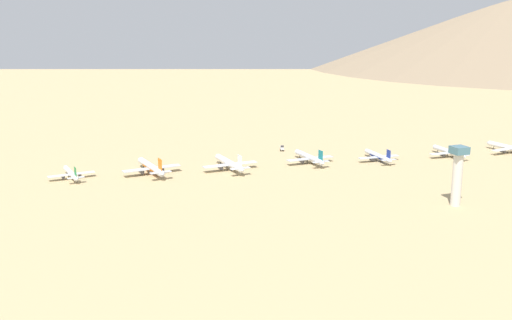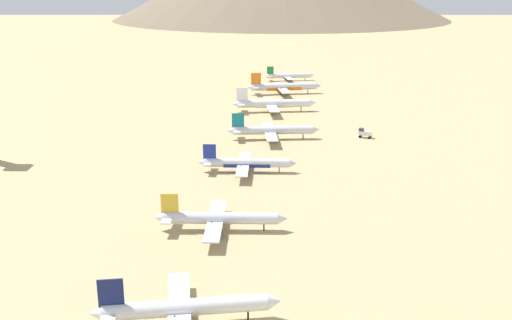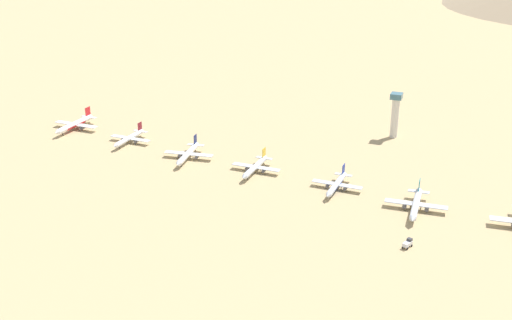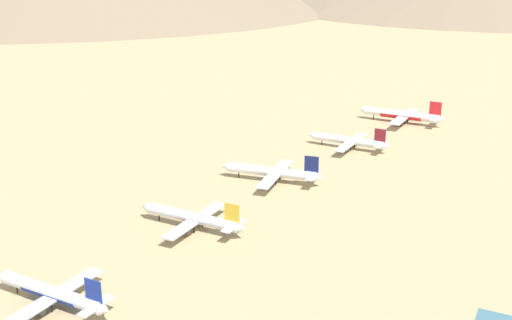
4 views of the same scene
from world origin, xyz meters
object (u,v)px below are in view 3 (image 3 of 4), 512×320
service_truck (408,243)px  control_tower (395,113)px  parked_jet_3 (255,167)px  parked_jet_2 (188,154)px  parked_jet_5 (416,204)px  parked_jet_4 (337,184)px  parked_jet_0 (75,124)px  parked_jet_1 (130,138)px

service_truck → control_tower: size_ratio=0.19×
parked_jet_3 → parked_jet_2: bearing=-95.2°
parked_jet_2 → parked_jet_5: bearing=81.5°
service_truck → parked_jet_3: bearing=-120.1°
parked_jet_4 → parked_jet_3: bearing=-97.4°
control_tower → parked_jet_3: bearing=-35.6°
parked_jet_0 → parked_jet_2: 96.76m
parked_jet_3 → service_truck: 108.64m
parked_jet_1 → service_truck: 198.21m
parked_jet_1 → parked_jet_3: 92.85m
parked_jet_5 → service_truck: parked_jet_5 is taller
parked_jet_1 → service_truck: parked_jet_1 is taller
parked_jet_1 → parked_jet_5: (31.45, 183.33, 0.38)m
parked_jet_1 → parked_jet_3: size_ratio=0.97×
parked_jet_2 → parked_jet_5: (20.35, 136.25, 0.12)m
parked_jet_2 → parked_jet_4: (10.45, 93.31, -0.33)m
parked_jet_1 → control_tower: size_ratio=1.16×
parked_jet_1 → control_tower: control_tower is taller
parked_jet_2 → parked_jet_5: 137.76m
parked_jet_3 → parked_jet_4: (6.37, 48.79, -0.17)m
parked_jet_2 → parked_jet_3: (4.07, 44.52, -0.16)m
parked_jet_0 → control_tower: size_ratio=1.35×
parked_jet_0 → parked_jet_3: (24.04, 139.19, -0.41)m
parked_jet_2 → service_truck: parked_jet_2 is taller
parked_jet_2 → service_truck: 150.36m
parked_jet_1 → parked_jet_4: parked_jet_1 is taller
service_truck → parked_jet_1: bearing=-110.6°
parked_jet_0 → parked_jet_3: bearing=80.2°
parked_jet_0 → parked_jet_2: bearing=78.1°
parked_jet_0 → parked_jet_1: (8.87, 47.59, -0.50)m
parked_jet_2 → parked_jet_4: parked_jet_2 is taller
parked_jet_1 → service_truck: size_ratio=6.01×
parked_jet_2 → parked_jet_5: parked_jet_5 is taller
parked_jet_5 → service_truck: 38.36m
control_tower → parked_jet_2: bearing=-52.2°
parked_jet_0 → parked_jet_1: parked_jet_0 is taller
parked_jet_4 → parked_jet_2: bearing=-96.4°
service_truck → control_tower: control_tower is taller
parked_jet_4 → service_truck: (48.16, 45.16, -1.16)m
parked_jet_2 → parked_jet_4: 93.89m
parked_jet_2 → parked_jet_1: bearing=-103.3°
parked_jet_0 → parked_jet_4: bearing=80.8°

